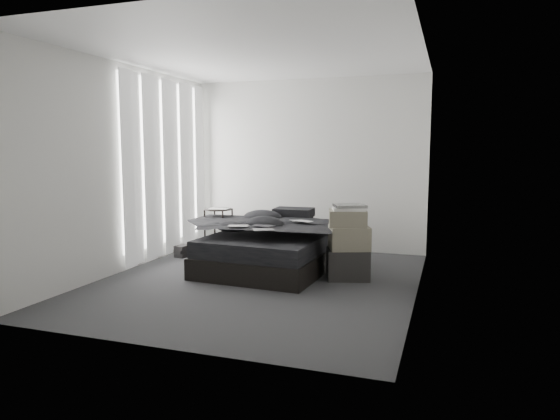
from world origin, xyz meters
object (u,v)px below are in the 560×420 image
(side_stand, at_px, (219,233))
(box_lower, at_px, (348,264))
(laptop, at_px, (299,216))
(bed, at_px, (272,259))

(side_stand, relative_size, box_lower, 1.43)
(laptop, height_order, side_stand, laptop)
(side_stand, xyz_separation_m, box_lower, (1.98, -0.58, -0.17))
(laptop, relative_size, side_stand, 0.44)
(side_stand, bearing_deg, box_lower, -16.23)
(laptop, bearing_deg, bed, -154.50)
(side_stand, height_order, box_lower, side_stand)
(laptop, distance_m, side_stand, 1.40)
(laptop, bearing_deg, box_lower, 4.01)
(box_lower, bearing_deg, bed, 169.53)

